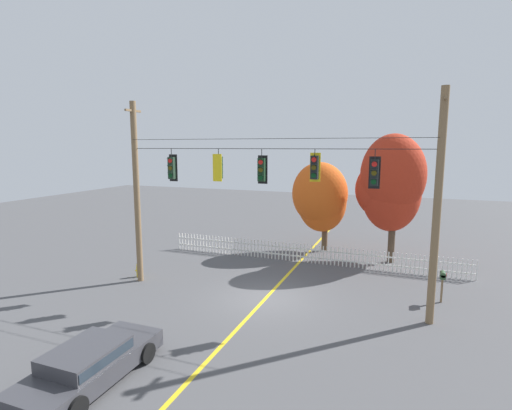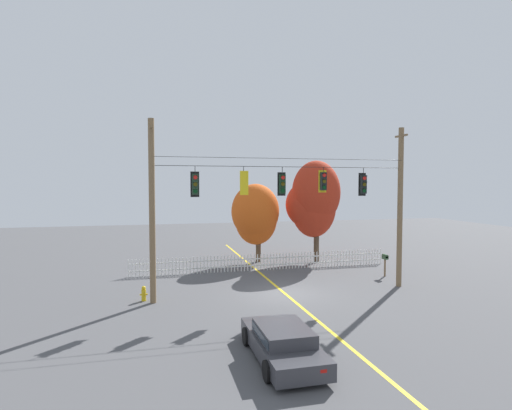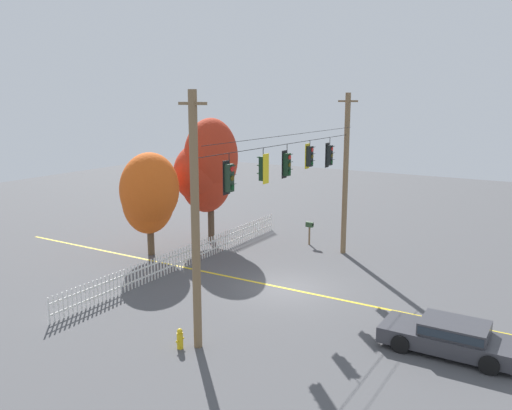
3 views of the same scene
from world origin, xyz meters
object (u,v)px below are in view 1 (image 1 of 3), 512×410
autumn_maple_mid (390,185)px  traffic_signal_southbound_primary (374,173)px  traffic_signal_northbound_secondary (219,167)px  traffic_signal_northbound_primary (172,168)px  fire_hydrant (139,270)px  traffic_signal_westbound_side (262,170)px  traffic_signal_eastbound_side (315,167)px  parked_car (89,363)px  autumn_maple_near_fence (321,197)px  roadside_mailbox (443,277)px

autumn_maple_mid → traffic_signal_southbound_primary: bearing=-92.5°
traffic_signal_northbound_secondary → traffic_signal_southbound_primary: same height
traffic_signal_northbound_primary → fire_hydrant: size_ratio=2.05×
traffic_signal_westbound_side → traffic_signal_eastbound_side: (2.29, -0.00, 0.14)m
traffic_signal_northbound_secondary → fire_hydrant: 7.39m
traffic_signal_northbound_primary → fire_hydrant: 5.97m
traffic_signal_eastbound_side → autumn_maple_mid: size_ratio=0.18×
traffic_signal_northbound_primary → autumn_maple_mid: size_ratio=0.21×
traffic_signal_northbound_primary → autumn_maple_mid: autumn_maple_mid is taller
traffic_signal_southbound_primary → traffic_signal_westbound_side: bearing=-180.0°
traffic_signal_northbound_primary → parked_car: bearing=-75.1°
traffic_signal_southbound_primary → fire_hydrant: 12.83m
traffic_signal_eastbound_side → fire_hydrant: traffic_signal_eastbound_side is taller
traffic_signal_eastbound_side → autumn_maple_near_fence: 9.23m
traffic_signal_northbound_primary → traffic_signal_southbound_primary: bearing=-0.0°
traffic_signal_southbound_primary → traffic_signal_northbound_secondary: bearing=-179.8°
traffic_signal_northbound_secondary → traffic_signal_eastbound_side: bearing=0.3°
traffic_signal_southbound_primary → autumn_maple_near_fence: (-3.85, 8.78, -2.22)m
fire_hydrant → traffic_signal_eastbound_side: bearing=-2.7°
roadside_mailbox → fire_hydrant: bearing=-172.4°
autumn_maple_near_fence → parked_car: 17.06m
traffic_signal_northbound_primary → traffic_signal_eastbound_side: (6.77, -0.00, 0.16)m
traffic_signal_northbound_secondary → roadside_mailbox: bearing=14.1°
parked_car → traffic_signal_northbound_secondary: bearing=87.1°
roadside_mailbox → autumn_maple_mid: bearing=114.1°
parked_car → roadside_mailbox: 14.17m
traffic_signal_northbound_primary → fire_hydrant: (-2.52, 0.43, -5.39)m
traffic_signal_northbound_primary → roadside_mailbox: size_ratio=1.10×
traffic_signal_eastbound_side → roadside_mailbox: (5.21, 2.38, -4.78)m
traffic_signal_northbound_secondary → traffic_signal_northbound_primary: bearing=179.5°
traffic_signal_southbound_primary → autumn_maple_mid: size_ratio=0.21×
traffic_signal_southbound_primary → roadside_mailbox: size_ratio=1.10×
parked_car → roadside_mailbox: size_ratio=3.28×
traffic_signal_southbound_primary → traffic_signal_eastbound_side: bearing=-180.0°
traffic_signal_southbound_primary → parked_car: size_ratio=0.34×
parked_car → fire_hydrant: (-4.57, 8.15, -0.24)m
roadside_mailbox → parked_car: bearing=-134.5°
autumn_maple_mid → parked_car: (-7.41, -15.74, -3.91)m
autumn_maple_near_fence → autumn_maple_mid: bearing=-10.2°
autumn_maple_mid → traffic_signal_northbound_secondary: bearing=-131.1°
traffic_signal_northbound_primary → traffic_signal_westbound_side: same height
traffic_signal_eastbound_side → fire_hydrant: 10.83m
fire_hydrant → roadside_mailbox: bearing=7.6°
traffic_signal_westbound_side → traffic_signal_eastbound_side: same height
autumn_maple_mid → roadside_mailbox: bearing=-65.9°
fire_hydrant → autumn_maple_mid: bearing=32.4°
fire_hydrant → traffic_signal_northbound_primary: bearing=-9.7°
traffic_signal_northbound_secondary → parked_car: 9.31m
traffic_signal_westbound_side → parked_car: size_ratio=0.33×
traffic_signal_northbound_primary → traffic_signal_southbound_primary: size_ratio=1.00×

